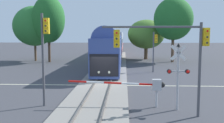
{
  "coord_description": "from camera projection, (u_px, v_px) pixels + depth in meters",
  "views": [
    {
      "loc": [
        1.92,
        -23.41,
        4.71
      ],
      "look_at": [
        0.74,
        1.73,
        2.0
      ],
      "focal_mm": 41.94,
      "sensor_mm": 36.0,
      "label": 1
    }
  ],
  "objects": [
    {
      "name": "traffic_signal_near_right",
      "position": [
        171.0,
        45.0,
        14.48
      ],
      "size": [
        5.91,
        0.38,
        5.32
      ],
      "color": "#4C4C51",
      "rests_on": "ground"
    },
    {
      "name": "traffic_signal_far_side",
      "position": [
        155.0,
        45.0,
        31.55
      ],
      "size": [
        0.53,
        0.38,
        4.87
      ],
      "color": "#4C4C51",
      "rests_on": "ground"
    },
    {
      "name": "commuter_train",
      "position": [
        115.0,
        43.0,
        54.26
      ],
      "size": [
        3.04,
        63.31,
        5.16
      ],
      "color": "#384C93",
      "rests_on": "railway_track"
    },
    {
      "name": "traffic_signal_median",
      "position": [
        44.0,
        45.0,
        16.65
      ],
      "size": [
        0.53,
        0.38,
        5.98
      ],
      "color": "#4C4C51",
      "rests_on": "ground"
    },
    {
      "name": "elm_centre_background",
      "position": [
        146.0,
        34.0,
        47.56
      ],
      "size": [
        6.69,
        6.69,
        7.2
      ],
      "color": "brown",
      "rests_on": "ground"
    },
    {
      "name": "ground_plane",
      "position": [
        103.0,
        85.0,
        23.84
      ],
      "size": [
        220.0,
        220.0,
        0.0
      ],
      "primitive_type": "plane",
      "color": "#3D3D42"
    },
    {
      "name": "pine_left_background",
      "position": [
        35.0,
        26.0,
        44.39
      ],
      "size": [
        7.2,
        7.2,
        9.34
      ],
      "color": "brown",
      "rests_on": "ground"
    },
    {
      "name": "crossing_signal_mast",
      "position": [
        178.0,
        70.0,
        15.87
      ],
      "size": [
        1.36,
        0.44,
        4.13
      ],
      "color": "#B2B2B7",
      "rests_on": "ground"
    },
    {
      "name": "oak_behind_train",
      "position": [
        49.0,
        19.0,
        42.27
      ],
      "size": [
        5.27,
        5.27,
        10.78
      ],
      "color": "#4C3828",
      "rests_on": "ground"
    },
    {
      "name": "crossing_gate_near",
      "position": [
        145.0,
        85.0,
        16.68
      ],
      "size": [
        6.22,
        0.4,
        1.8
      ],
      "color": "#B7B7BC",
      "rests_on": "ground"
    },
    {
      "name": "road_centre_stripe",
      "position": [
        103.0,
        85.0,
        23.84
      ],
      "size": [
        44.0,
        0.2,
        0.01
      ],
      "color": "beige",
      "rests_on": "ground"
    },
    {
      "name": "railway_track",
      "position": [
        103.0,
        84.0,
        23.83
      ],
      "size": [
        4.4,
        80.0,
        0.32
      ],
      "color": "gray",
      "rests_on": "ground"
    },
    {
      "name": "oak_far_right",
      "position": [
        173.0,
        19.0,
        42.65
      ],
      "size": [
        6.38,
        6.38,
        10.53
      ],
      "color": "brown",
      "rests_on": "ground"
    }
  ]
}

